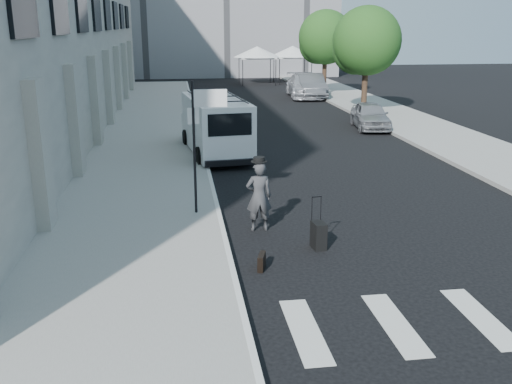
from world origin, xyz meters
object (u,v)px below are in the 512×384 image
object	(u,v)px
cargo_van	(215,125)
parked_car_c	(305,86)
parked_car_a	(370,115)
businessman	(259,196)
parked_car_b	(310,86)
suitcase	(319,235)
briefcase	(262,262)

from	to	relation	value
cargo_van	parked_car_c	size ratio (longest dim) A/B	1.10
cargo_van	parked_car_a	xyz separation A→B (m)	(8.03, 4.71, -0.50)
businessman	parked_car_b	xyz separation A→B (m)	(7.48, 26.29, -0.06)
parked_car_a	parked_car_c	distance (m)	12.82
businessman	suitcase	world-z (taller)	businessman
parked_car_b	briefcase	bearing A→B (deg)	-101.16
businessman	parked_car_c	bearing A→B (deg)	-105.03
parked_car_a	parked_car_b	distance (m)	12.62
cargo_van	parked_car_c	world-z (taller)	cargo_van
suitcase	cargo_van	bearing A→B (deg)	92.73
suitcase	parked_car_b	bearing A→B (deg)	70.90
parked_car_b	parked_car_c	world-z (taller)	parked_car_b
suitcase	parked_car_a	world-z (taller)	parked_car_a
suitcase	parked_car_c	distance (m)	28.52
briefcase	cargo_van	bearing A→B (deg)	107.83
cargo_van	parked_car_b	xyz separation A→B (m)	(7.94, 17.33, -0.33)
businessman	parked_car_a	bearing A→B (deg)	-118.97
cargo_van	parked_car_a	world-z (taller)	cargo_van
suitcase	parked_car_c	xyz separation A→B (m)	(5.93, 27.89, 0.48)
businessman	parked_car_a	xyz separation A→B (m)	(7.58, 13.67, -0.23)
cargo_van	parked_car_b	bearing A→B (deg)	58.74
suitcase	cargo_van	xyz separation A→B (m)	(-1.65, 10.37, 0.84)
businessman	parked_car_b	size ratio (longest dim) A/B	0.35
suitcase	parked_car_c	size ratio (longest dim) A/B	0.22
parked_car_a	parked_car_b	size ratio (longest dim) A/B	0.77
parked_car_a	suitcase	bearing A→B (deg)	-105.27
businessman	parked_car_c	distance (m)	27.43
cargo_van	parked_car_c	distance (m)	19.09
briefcase	cargo_van	xyz separation A→B (m)	(-0.17, 11.35, 0.99)
briefcase	parked_car_c	bearing A→B (deg)	92.59
suitcase	briefcase	bearing A→B (deg)	-152.82
parked_car_b	businessman	bearing A→B (deg)	-101.89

